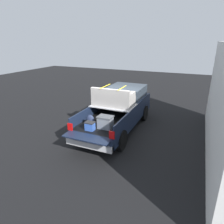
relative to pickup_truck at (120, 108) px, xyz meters
The scene contains 3 objects.
ground_plane 1.05m from the pickup_truck, behind, with size 40.00×40.00×0.00m, color black.
pickup_truck is the anchor object (origin of this frame).
building_facade 4.47m from the pickup_truck, 102.52° to the right, with size 8.65×0.36×4.12m, color white.
Camera 1 is at (-8.43, -3.43, 4.17)m, focal length 32.07 mm.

